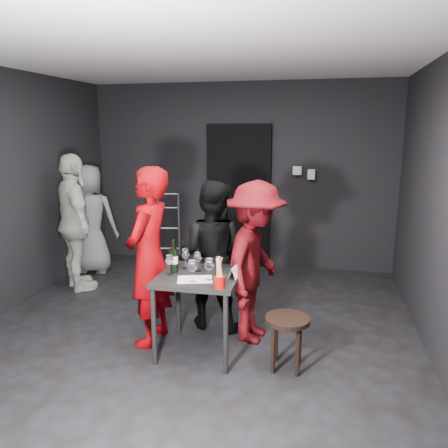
% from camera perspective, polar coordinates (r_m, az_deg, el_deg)
% --- Properties ---
extents(floor, '(4.50, 5.00, 0.02)m').
position_cam_1_polar(floor, '(4.55, -4.46, -14.24)').
color(floor, black).
rests_on(floor, ground).
extents(ceiling, '(4.50, 5.00, 0.02)m').
position_cam_1_polar(ceiling, '(4.13, -5.13, 21.60)').
color(ceiling, silver).
rests_on(ceiling, ground).
extents(wall_back, '(4.50, 0.04, 2.70)m').
position_cam_1_polar(wall_back, '(6.53, 2.04, 6.32)').
color(wall_back, black).
rests_on(wall_back, ground).
extents(wall_right, '(0.04, 5.00, 2.70)m').
position_cam_1_polar(wall_right, '(4.05, 27.13, 1.28)').
color(wall_right, black).
rests_on(wall_right, ground).
extents(doorway, '(0.95, 0.10, 2.10)m').
position_cam_1_polar(doorway, '(6.51, 1.91, 3.64)').
color(doorway, black).
rests_on(doorway, ground).
extents(wallbox_upper, '(0.12, 0.06, 0.12)m').
position_cam_1_polar(wallbox_upper, '(6.36, 9.54, 6.90)').
color(wallbox_upper, '#B7B7B2').
rests_on(wallbox_upper, wall_back).
extents(wallbox_lower, '(0.10, 0.06, 0.14)m').
position_cam_1_polar(wallbox_lower, '(6.35, 11.33, 6.38)').
color(wallbox_lower, '#B7B7B2').
rests_on(wallbox_lower, wall_back).
extents(hand_truck, '(0.37, 0.32, 1.09)m').
position_cam_1_polar(hand_truck, '(6.77, -7.23, -3.43)').
color(hand_truck, '#B2B2B7').
rests_on(hand_truck, floor).
extents(tasting_table, '(0.72, 0.72, 0.75)m').
position_cam_1_polar(tasting_table, '(3.99, -3.24, -7.92)').
color(tasting_table, black).
rests_on(tasting_table, floor).
extents(stool, '(0.38, 0.38, 0.47)m').
position_cam_1_polar(stool, '(3.85, 8.26, -13.16)').
color(stool, black).
rests_on(stool, floor).
extents(server_red, '(0.49, 0.72, 1.93)m').
position_cam_1_polar(server_red, '(4.15, -9.81, -2.76)').
color(server_red, '#840005').
rests_on(server_red, floor).
extents(woman_black, '(0.81, 0.50, 1.57)m').
position_cam_1_polar(woman_black, '(4.49, -1.56, -3.83)').
color(woman_black, black).
rests_on(woman_black, floor).
extents(man_maroon, '(0.63, 1.11, 1.63)m').
position_cam_1_polar(man_maroon, '(4.19, 4.09, -4.55)').
color(man_maroon, '#4E060B').
rests_on(man_maroon, floor).
extents(bystander_cream, '(1.25, 1.23, 2.03)m').
position_cam_1_polar(bystander_cream, '(5.77, -19.00, 1.48)').
color(bystander_cream, beige).
rests_on(bystander_cream, floor).
extents(bystander_grey, '(0.83, 0.53, 1.60)m').
position_cam_1_polar(bystander_grey, '(6.48, -17.10, 0.83)').
color(bystander_grey, slate).
rests_on(bystander_grey, floor).
extents(tasting_mat, '(0.34, 0.28, 0.00)m').
position_cam_1_polar(tasting_mat, '(3.83, -3.83, -7.23)').
color(tasting_mat, white).
rests_on(tasting_mat, tasting_table).
extents(wine_glass_a, '(0.09, 0.09, 0.20)m').
position_cam_1_polar(wine_glass_a, '(3.95, -7.09, -5.20)').
color(wine_glass_a, white).
rests_on(wine_glass_a, tasting_table).
extents(wine_glass_b, '(0.10, 0.10, 0.21)m').
position_cam_1_polar(wine_glass_b, '(4.10, -5.06, -4.41)').
color(wine_glass_b, white).
rests_on(wine_glass_b, tasting_table).
extents(wine_glass_c, '(0.09, 0.09, 0.19)m').
position_cam_1_polar(wine_glass_c, '(4.02, -3.50, -4.82)').
color(wine_glass_c, white).
rests_on(wine_glass_c, tasting_table).
extents(wine_glass_d, '(0.10, 0.10, 0.22)m').
position_cam_1_polar(wine_glass_d, '(3.73, -4.20, -6.01)').
color(wine_glass_d, white).
rests_on(wine_glass_d, tasting_table).
extents(wine_glass_e, '(0.10, 0.10, 0.22)m').
position_cam_1_polar(wine_glass_e, '(3.77, -1.97, -5.80)').
color(wine_glass_e, white).
rests_on(wine_glass_e, tasting_table).
extents(wine_glass_f, '(0.07, 0.07, 0.18)m').
position_cam_1_polar(wine_glass_f, '(3.92, -0.77, -5.36)').
color(wine_glass_f, white).
rests_on(wine_glass_f, tasting_table).
extents(wine_bottle, '(0.08, 0.08, 0.31)m').
position_cam_1_polar(wine_bottle, '(4.00, -6.59, -4.65)').
color(wine_bottle, black).
rests_on(wine_bottle, tasting_table).
extents(breadstick_cup, '(0.09, 0.09, 0.28)m').
position_cam_1_polar(breadstick_cup, '(3.59, -0.59, -6.48)').
color(breadstick_cup, '#A40807').
rests_on(breadstick_cup, tasting_table).
extents(reserved_card, '(0.10, 0.14, 0.10)m').
position_cam_1_polar(reserved_card, '(3.86, 1.14, -6.24)').
color(reserved_card, white).
rests_on(reserved_card, tasting_table).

